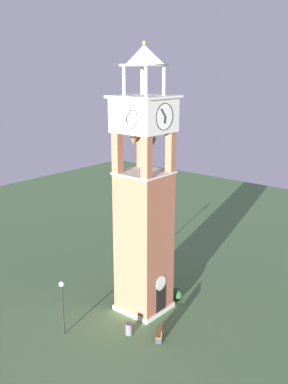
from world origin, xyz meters
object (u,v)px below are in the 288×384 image
object	(u,v)px
clock_tower	(144,209)
trash_bin	(129,329)
park_bench	(161,331)
lamp_post	(62,298)

from	to	relation	value
clock_tower	trash_bin	size ratio (longest dim) A/B	23.99
park_bench	lamp_post	size ratio (longest dim) A/B	0.41
park_bench	lamp_post	distance (m)	6.95
clock_tower	park_bench	world-z (taller)	clock_tower
lamp_post	trash_bin	size ratio (longest dim) A/B	4.90
clock_tower	trash_bin	bearing A→B (deg)	-156.49
clock_tower	lamp_post	distance (m)	8.23
clock_tower	trash_bin	xyz separation A→B (m)	(-3.32, -1.44, -7.41)
trash_bin	park_bench	bearing A→B (deg)	-61.03
trash_bin	clock_tower	bearing A→B (deg)	23.51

